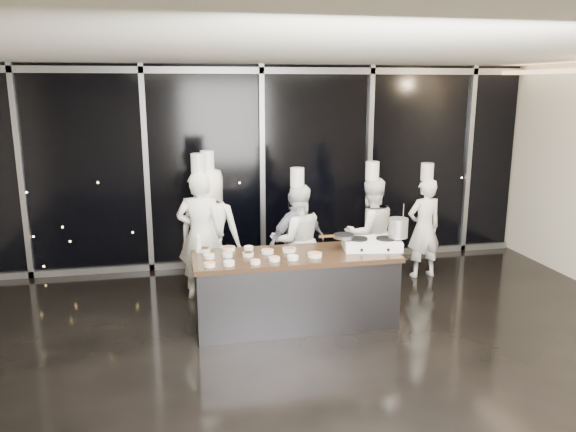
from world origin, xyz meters
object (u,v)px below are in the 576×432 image
demo_counter (295,289)px  chef_left (210,231)px  chef_center (297,239)px  stove (372,244)px  frying_pan (343,236)px  chef_side (424,226)px  stock_pot (398,228)px  guest (297,242)px  chef_far_left (201,234)px  chef_right (370,232)px

demo_counter → chef_left: chef_left is taller
demo_counter → chef_center: bearing=76.5°
chef_left → demo_counter: bearing=146.3°
stove → frying_pan: 0.37m
chef_side → frying_pan: bearing=29.1°
stock_pot → chef_side: (1.00, 1.36, -0.37)m
chef_side → guest: bearing=1.9°
stove → stock_pot: size_ratio=3.15×
chef_far_left → chef_side: bearing=-162.9°
chef_far_left → guest: size_ratio=1.34×
stock_pot → chef_right: chef_right is taller
chef_far_left → chef_left: (0.13, 0.17, 0.00)m
demo_counter → stove: size_ratio=3.25×
chef_right → demo_counter: bearing=31.6°
guest → frying_pan: bearing=93.6°
stock_pot → chef_center: 1.52m
frying_pan → chef_far_left: bearing=158.2°
frying_pan → chef_right: (0.72, 0.99, -0.25)m
chef_side → stove: bearing=37.4°
chef_far_left → chef_left: chef_left is taller
stove → stock_pot: (0.32, -0.04, 0.20)m
stock_pot → chef_far_left: size_ratio=0.12×
stock_pot → chef_far_left: chef_far_left is taller
chef_far_left → chef_side: 3.38m
frying_pan → stock_pot: size_ratio=1.93×
chef_side → chef_left: bearing=-6.8°
stove → guest: (-0.73, 0.98, -0.22)m
frying_pan → guest: guest is taller
demo_counter → frying_pan: size_ratio=5.32×
chef_left → chef_center: chef_left is taller
chef_far_left → chef_left: size_ratio=0.99×
stove → chef_left: (-1.91, 1.28, -0.06)m
stock_pot → chef_center: bearing=135.4°
chef_far_left → chef_center: (1.32, -0.11, -0.11)m
chef_far_left → guest: 1.33m
demo_counter → chef_far_left: bearing=133.4°
frying_pan → chef_right: chef_right is taller
guest → chef_side: (2.05, 0.34, 0.04)m
demo_counter → guest: size_ratio=1.64×
demo_counter → stock_pot: (1.29, -0.02, 0.71)m
chef_far_left → chef_right: size_ratio=1.09×
demo_counter → stove: bearing=1.5°
stove → stock_pot: bearing=2.5°
chef_left → stock_pot: bearing=170.0°
stove → chef_side: (1.32, 1.32, -0.18)m
guest → chef_side: chef_side is taller
demo_counter → frying_pan: bearing=8.9°
stove → chef_far_left: (-2.04, 1.11, -0.06)m
chef_right → chef_side: 0.99m
frying_pan → chef_left: chef_left is taller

